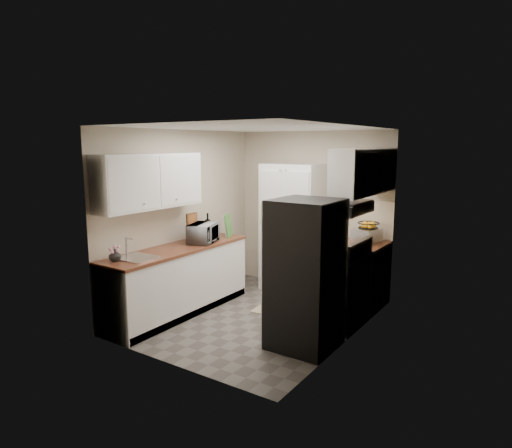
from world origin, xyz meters
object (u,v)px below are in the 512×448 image
(wine_bottle, at_px, (208,226))
(toaster_oven, at_px, (366,236))
(refrigerator, at_px, (305,274))
(pantry_cabinet, at_px, (292,228))
(microwave, at_px, (203,233))
(electric_range, at_px, (336,288))

(wine_bottle, xyz_separation_m, toaster_oven, (2.16, 0.87, -0.06))
(toaster_oven, bearing_deg, refrigerator, -82.58)
(pantry_cabinet, height_order, refrigerator, pantry_cabinet)
(microwave, distance_m, wine_bottle, 0.41)
(microwave, bearing_deg, toaster_oven, -77.37)
(pantry_cabinet, xyz_separation_m, refrigerator, (1.14, -1.73, -0.15))
(refrigerator, height_order, wine_bottle, refrigerator)
(electric_range, bearing_deg, microwave, -168.68)
(pantry_cabinet, height_order, toaster_oven, pantry_cabinet)
(refrigerator, bearing_deg, toaster_oven, 86.56)
(wine_bottle, distance_m, toaster_oven, 2.33)
(toaster_oven, bearing_deg, microwave, -137.06)
(refrigerator, xyz_separation_m, toaster_oven, (0.10, 1.64, 0.18))
(electric_range, bearing_deg, wine_bottle, -179.25)
(electric_range, bearing_deg, refrigerator, -92.48)
(wine_bottle, bearing_deg, toaster_oven, 22.01)
(microwave, xyz_separation_m, toaster_oven, (1.95, 1.22, -0.03))
(electric_range, relative_size, toaster_oven, 3.00)
(pantry_cabinet, distance_m, electric_range, 1.58)
(electric_range, distance_m, toaster_oven, 1.01)
(microwave, bearing_deg, electric_range, -98.13)
(refrigerator, bearing_deg, microwave, 167.14)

